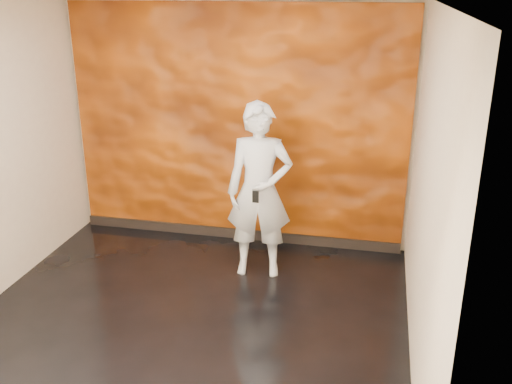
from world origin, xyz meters
The scene contains 5 objects.
room centered at (0.00, 0.00, 1.40)m, with size 4.02×4.02×2.81m.
feature_wall centered at (0.00, 1.96, 1.38)m, with size 3.90×0.06×2.75m, color #C05107.
baseboard centered at (0.00, 1.92, 0.06)m, with size 3.90×0.04×0.12m, color black.
man centered at (0.45, 1.15, 0.93)m, with size 0.67×0.44×1.85m, color #A9AFBA.
phone centered at (0.47, 0.88, 0.97)m, with size 0.06×0.01×0.12m, color black.
Camera 1 is at (1.60, -4.23, 2.97)m, focal length 40.00 mm.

